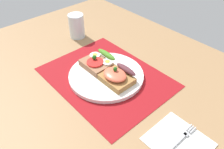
# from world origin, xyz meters

# --- Properties ---
(ground_plane) EXTENTS (1.20, 0.90, 0.03)m
(ground_plane) POSITION_xyz_m (0.00, 0.00, -0.02)
(ground_plane) COLOR #9B744C
(placemat) EXTENTS (0.42, 0.33, 0.00)m
(placemat) POSITION_xyz_m (0.00, 0.00, 0.00)
(placemat) COLOR maroon
(placemat) RESTS_ON ground_plane
(plate) EXTENTS (0.26, 0.26, 0.01)m
(plate) POSITION_xyz_m (0.00, 0.00, 0.01)
(plate) COLOR white
(plate) RESTS_ON placemat
(sandwich_egg_tomato) EXTENTS (0.10, 0.10, 0.04)m
(sandwich_egg_tomato) POSITION_xyz_m (-0.05, 0.01, 0.03)
(sandwich_egg_tomato) COLOR #9B6A4A
(sandwich_egg_tomato) RESTS_ON plate
(sandwich_salmon) EXTENTS (0.10, 0.10, 0.05)m
(sandwich_salmon) POSITION_xyz_m (0.05, 0.00, 0.04)
(sandwich_salmon) COLOR #A1733E
(sandwich_salmon) RESTS_ON plate
(napkin) EXTENTS (0.15, 0.14, 0.01)m
(napkin) POSITION_xyz_m (0.32, -0.03, 0.00)
(napkin) COLOR white
(napkin) RESTS_ON ground_plane
(fork) EXTENTS (0.02, 0.15, 0.00)m
(fork) POSITION_xyz_m (0.32, -0.03, 0.01)
(fork) COLOR #B7B7BC
(fork) RESTS_ON napkin
(drinking_glass) EXTENTS (0.07, 0.07, 0.10)m
(drinking_glass) POSITION_xyz_m (-0.30, 0.09, 0.05)
(drinking_glass) COLOR silver
(drinking_glass) RESTS_ON ground_plane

